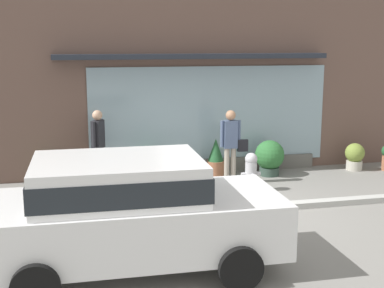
{
  "coord_description": "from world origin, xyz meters",
  "views": [
    {
      "loc": [
        -2.88,
        -9.48,
        3.29
      ],
      "look_at": [
        -0.43,
        1.2,
        1.12
      ],
      "focal_mm": 48.79,
      "sensor_mm": 36.0,
      "label": 1
    }
  ],
  "objects_px": {
    "potted_plant_doorstep": "(270,157)",
    "potted_plant_by_entrance": "(216,158)",
    "potted_plant_window_left": "(355,156)",
    "pedestrian_passerby": "(98,141)",
    "potted_plant_corner_tall": "(155,164)",
    "parked_car_white": "(128,209)",
    "fire_hydrant": "(251,172)",
    "pedestrian_with_handbag": "(231,141)",
    "potted_plant_low_front": "(51,173)"
  },
  "relations": [
    {
      "from": "pedestrian_with_handbag",
      "to": "potted_plant_doorstep",
      "type": "xyz_separation_m",
      "value": [
        1.16,
        0.52,
        -0.54
      ]
    },
    {
      "from": "pedestrian_passerby",
      "to": "potted_plant_low_front",
      "type": "distance_m",
      "value": 1.29
    },
    {
      "from": "potted_plant_doorstep",
      "to": "pedestrian_passerby",
      "type": "bearing_deg",
      "value": 177.86
    },
    {
      "from": "potted_plant_corner_tall",
      "to": "potted_plant_by_entrance",
      "type": "height_order",
      "value": "potted_plant_by_entrance"
    },
    {
      "from": "pedestrian_with_handbag",
      "to": "potted_plant_corner_tall",
      "type": "bearing_deg",
      "value": 159.21
    },
    {
      "from": "fire_hydrant",
      "to": "potted_plant_corner_tall",
      "type": "xyz_separation_m",
      "value": [
        -1.92,
        1.4,
        -0.04
      ]
    },
    {
      "from": "potted_plant_doorstep",
      "to": "pedestrian_with_handbag",
      "type": "bearing_deg",
      "value": -155.66
    },
    {
      "from": "parked_car_white",
      "to": "potted_plant_low_front",
      "type": "distance_m",
      "value": 5.05
    },
    {
      "from": "parked_car_white",
      "to": "potted_plant_corner_tall",
      "type": "relative_size",
      "value": 6.06
    },
    {
      "from": "potted_plant_corner_tall",
      "to": "pedestrian_with_handbag",
      "type": "bearing_deg",
      "value": -22.97
    },
    {
      "from": "fire_hydrant",
      "to": "parked_car_white",
      "type": "distance_m",
      "value": 4.68
    },
    {
      "from": "pedestrian_with_handbag",
      "to": "parked_car_white",
      "type": "distance_m",
      "value": 5.05
    },
    {
      "from": "pedestrian_passerby",
      "to": "potted_plant_corner_tall",
      "type": "height_order",
      "value": "pedestrian_passerby"
    },
    {
      "from": "parked_car_white",
      "to": "potted_plant_by_entrance",
      "type": "bearing_deg",
      "value": 62.59
    },
    {
      "from": "potted_plant_doorstep",
      "to": "potted_plant_window_left",
      "type": "distance_m",
      "value": 2.35
    },
    {
      "from": "fire_hydrant",
      "to": "potted_plant_doorstep",
      "type": "xyz_separation_m",
      "value": [
        0.91,
        1.22,
        0.04
      ]
    },
    {
      "from": "potted_plant_corner_tall",
      "to": "fire_hydrant",
      "type": "bearing_deg",
      "value": -36.13
    },
    {
      "from": "pedestrian_passerby",
      "to": "fire_hydrant",
      "type": "bearing_deg",
      "value": -82.78
    },
    {
      "from": "pedestrian_passerby",
      "to": "potted_plant_corner_tall",
      "type": "relative_size",
      "value": 2.46
    },
    {
      "from": "fire_hydrant",
      "to": "potted_plant_low_front",
      "type": "bearing_deg",
      "value": 162.54
    },
    {
      "from": "parked_car_white",
      "to": "potted_plant_window_left",
      "type": "bearing_deg",
      "value": 37.69
    },
    {
      "from": "pedestrian_passerby",
      "to": "potted_plant_window_left",
      "type": "relative_size",
      "value": 2.47
    },
    {
      "from": "pedestrian_with_handbag",
      "to": "potted_plant_doorstep",
      "type": "height_order",
      "value": "pedestrian_with_handbag"
    },
    {
      "from": "potted_plant_corner_tall",
      "to": "potted_plant_low_front",
      "type": "distance_m",
      "value": 2.41
    },
    {
      "from": "potted_plant_doorstep",
      "to": "potted_plant_by_entrance",
      "type": "distance_m",
      "value": 1.34
    },
    {
      "from": "potted_plant_doorstep",
      "to": "potted_plant_by_entrance",
      "type": "xyz_separation_m",
      "value": [
        -1.32,
        0.24,
        -0.02
      ]
    },
    {
      "from": "fire_hydrant",
      "to": "potted_plant_by_entrance",
      "type": "relative_size",
      "value": 0.92
    },
    {
      "from": "fire_hydrant",
      "to": "potted_plant_by_entrance",
      "type": "height_order",
      "value": "potted_plant_by_entrance"
    },
    {
      "from": "potted_plant_window_left",
      "to": "potted_plant_by_entrance",
      "type": "bearing_deg",
      "value": 176.63
    },
    {
      "from": "potted_plant_by_entrance",
      "to": "fire_hydrant",
      "type": "bearing_deg",
      "value": -74.43
    },
    {
      "from": "pedestrian_with_handbag",
      "to": "potted_plant_window_left",
      "type": "xyz_separation_m",
      "value": [
        3.51,
        0.55,
        -0.64
      ]
    },
    {
      "from": "pedestrian_passerby",
      "to": "potted_plant_by_entrance",
      "type": "height_order",
      "value": "pedestrian_passerby"
    },
    {
      "from": "potted_plant_doorstep",
      "to": "potted_plant_window_left",
      "type": "height_order",
      "value": "potted_plant_doorstep"
    },
    {
      "from": "pedestrian_passerby",
      "to": "potted_plant_window_left",
      "type": "bearing_deg",
      "value": -61.03
    },
    {
      "from": "parked_car_white",
      "to": "potted_plant_corner_tall",
      "type": "xyz_separation_m",
      "value": [
        1.15,
        4.89,
        -0.55
      ]
    },
    {
      "from": "pedestrian_with_handbag",
      "to": "potted_plant_low_front",
      "type": "distance_m",
      "value": 4.19
    },
    {
      "from": "pedestrian_passerby",
      "to": "potted_plant_window_left",
      "type": "distance_m",
      "value": 6.54
    },
    {
      "from": "pedestrian_passerby",
      "to": "potted_plant_doorstep",
      "type": "relative_size",
      "value": 1.97
    },
    {
      "from": "potted_plant_by_entrance",
      "to": "potted_plant_window_left",
      "type": "bearing_deg",
      "value": -3.37
    },
    {
      "from": "potted_plant_by_entrance",
      "to": "pedestrian_with_handbag",
      "type": "bearing_deg",
      "value": -78.39
    },
    {
      "from": "pedestrian_with_handbag",
      "to": "pedestrian_passerby",
      "type": "bearing_deg",
      "value": 169.4
    },
    {
      "from": "fire_hydrant",
      "to": "potted_plant_doorstep",
      "type": "relative_size",
      "value": 0.99
    },
    {
      "from": "potted_plant_doorstep",
      "to": "potted_plant_window_left",
      "type": "xyz_separation_m",
      "value": [
        2.35,
        0.02,
        -0.1
      ]
    },
    {
      "from": "pedestrian_with_handbag",
      "to": "potted_plant_window_left",
      "type": "distance_m",
      "value": 3.61
    },
    {
      "from": "potted_plant_window_left",
      "to": "pedestrian_with_handbag",
      "type": "bearing_deg",
      "value": -171.13
    },
    {
      "from": "potted_plant_doorstep",
      "to": "potted_plant_corner_tall",
      "type": "relative_size",
      "value": 1.25
    },
    {
      "from": "potted_plant_window_left",
      "to": "potted_plant_low_front",
      "type": "distance_m",
      "value": 7.59
    },
    {
      "from": "fire_hydrant",
      "to": "pedestrian_with_handbag",
      "type": "relative_size",
      "value": 0.5
    },
    {
      "from": "fire_hydrant",
      "to": "pedestrian_with_handbag",
      "type": "distance_m",
      "value": 0.94
    },
    {
      "from": "potted_plant_by_entrance",
      "to": "potted_plant_low_front",
      "type": "relative_size",
      "value": 1.4
    }
  ]
}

